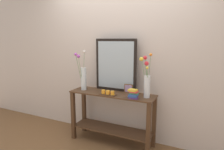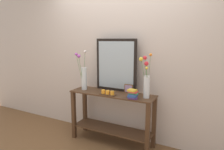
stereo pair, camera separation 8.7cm
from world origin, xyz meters
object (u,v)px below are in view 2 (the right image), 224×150
tall_vase_left (84,76)px  vase_right (146,81)px  console_table (112,113)px  mirror_leaning (116,65)px  picture_frame_small (129,89)px  candle_tray (108,93)px  book_stack (133,94)px

tall_vase_left → vase_right: bearing=1.4°
console_table → mirror_leaning: 0.73m
picture_frame_small → mirror_leaning: bearing=169.5°
console_table → picture_frame_small: (0.22, 0.12, 0.38)m
candle_tray → book_stack: bearing=-1.1°
candle_tray → console_table: bearing=87.0°
console_table → book_stack: book_stack is taller
console_table → vase_right: size_ratio=2.16×
tall_vase_left → candle_tray: tall_vase_left is taller
console_table → book_stack: bearing=-18.8°
vase_right → book_stack: bearing=-135.6°
candle_tray → picture_frame_small: (0.23, 0.24, 0.04)m
mirror_leaning → book_stack: size_ratio=5.87×
mirror_leaning → candle_tray: bearing=-88.2°
candle_tray → picture_frame_small: size_ratio=1.81×
vase_right → candle_tray: 0.58m
tall_vase_left → vase_right: tall_vase_left is taller
vase_right → candle_tray: bearing=-166.3°
candle_tray → book_stack: book_stack is taller
tall_vase_left → picture_frame_small: 0.74m
vase_right → candle_tray: vase_right is taller
console_table → tall_vase_left: tall_vase_left is taller
vase_right → picture_frame_small: 0.36m
console_table → mirror_leaning: size_ratio=1.62×
console_table → mirror_leaning: bearing=95.5°
tall_vase_left → console_table: bearing=2.2°
picture_frame_small → book_stack: (0.16, -0.25, 0.00)m
vase_right → picture_frame_small: size_ratio=4.48×
candle_tray → vase_right: bearing=13.7°
vase_right → book_stack: 0.26m
picture_frame_small → candle_tray: bearing=-133.4°
console_table → book_stack: 0.55m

